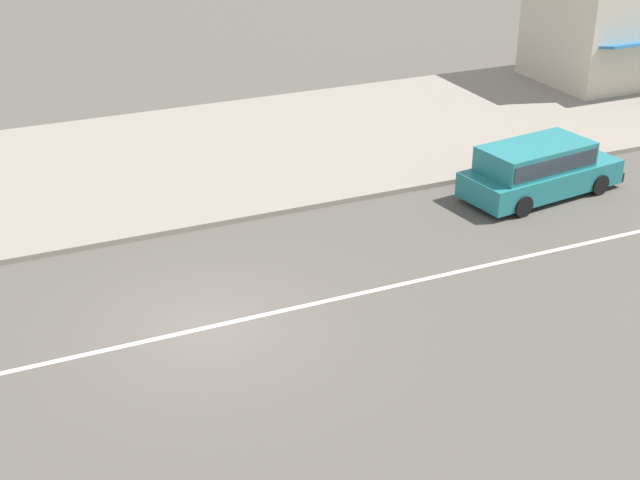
{
  "coord_description": "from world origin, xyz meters",
  "views": [
    {
      "loc": [
        -4.45,
        -15.81,
        10.02
      ],
      "look_at": [
        3.17,
        1.42,
        0.8
      ],
      "focal_mm": 50.0,
      "sensor_mm": 36.0,
      "label": 1
    }
  ],
  "objects": [
    {
      "name": "kerb_strip",
      "position": [
        0.0,
        9.73,
        0.07
      ],
      "size": [
        68.0,
        10.0,
        0.15
      ],
      "primitive_type": "cube",
      "color": "gray",
      "rests_on": "ground"
    },
    {
      "name": "ground_plane",
      "position": [
        0.0,
        0.0,
        0.0
      ],
      "size": [
        160.0,
        160.0,
        0.0
      ],
      "primitive_type": "plane",
      "color": "#544F47"
    },
    {
      "name": "minivan_teal_2",
      "position": [
        10.64,
        3.08,
        0.85
      ],
      "size": [
        5.02,
        2.4,
        1.56
      ],
      "color": "teal",
      "rests_on": "ground"
    },
    {
      "name": "shopfront_mid_block",
      "position": [
        20.4,
        11.55,
        2.53
      ],
      "size": [
        6.08,
        5.31,
        4.75
      ],
      "color": "beige",
      "rests_on": "kerb_strip"
    },
    {
      "name": "lane_centre_stripe",
      "position": [
        0.0,
        0.0,
        0.0
      ],
      "size": [
        50.4,
        0.14,
        0.01
      ],
      "primitive_type": "cube",
      "color": "silver",
      "rests_on": "ground"
    }
  ]
}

